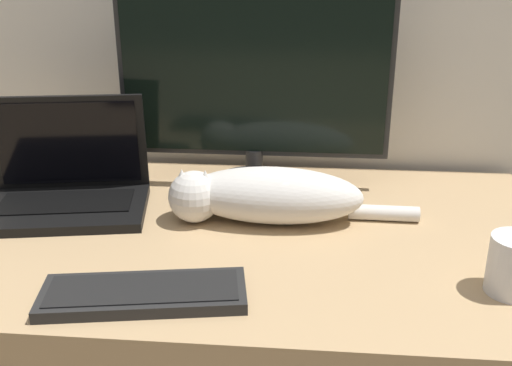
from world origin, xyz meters
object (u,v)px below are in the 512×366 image
at_px(monitor, 254,78).
at_px(laptop, 66,188).
at_px(cat, 264,194).
at_px(external_keyboard, 144,294).

xyz_separation_m(monitor, laptop, (-0.39, -0.16, -0.21)).
bearing_deg(cat, laptop, 177.75).
height_order(monitor, laptop, monitor).
bearing_deg(external_keyboard, cat, 52.36).
relative_size(laptop, external_keyboard, 1.09).
bearing_deg(monitor, laptop, -157.61).
height_order(external_keyboard, cat, cat).
distance_m(external_keyboard, cat, 0.36).
bearing_deg(laptop, external_keyboard, -62.87).
xyz_separation_m(monitor, cat, (0.04, -0.19, -0.20)).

